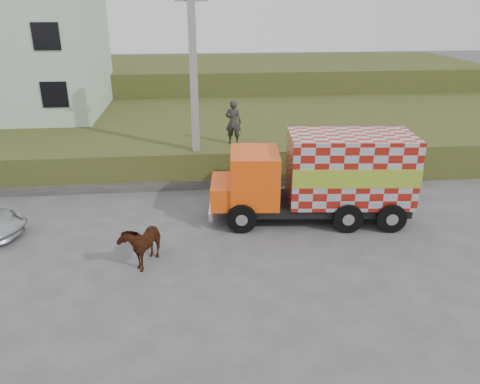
{
  "coord_description": "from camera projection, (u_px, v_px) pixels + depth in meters",
  "views": [
    {
      "loc": [
        -1.13,
        -13.85,
        7.09
      ],
      "look_at": [
        0.36,
        0.36,
        1.3
      ],
      "focal_mm": 35.0,
      "sensor_mm": 36.0,
      "label": 1
    }
  ],
  "objects": [
    {
      "name": "cow",
      "position": [
        142.0,
        242.0,
        13.53
      ],
      "size": [
        1.27,
        1.74,
        1.34
      ],
      "primitive_type": "imported",
      "rotation": [
        0.0,
        0.0,
        -0.39
      ],
      "color": "black",
      "rests_on": "ground"
    },
    {
      "name": "building",
      "position": [
        2.0,
        55.0,
        24.77
      ],
      "size": [
        10.0,
        8.0,
        6.0
      ],
      "primitive_type": "cube",
      "color": "#AFCBAD",
      "rests_on": "embankment"
    },
    {
      "name": "embankment_far",
      "position": [
        206.0,
        83.0,
        35.25
      ],
      "size": [
        40.0,
        12.0,
        3.0
      ],
      "primitive_type": "cube",
      "color": "#344A18",
      "rests_on": "ground"
    },
    {
      "name": "retaining_strip",
      "position": [
        173.0,
        184.0,
        19.14
      ],
      "size": [
        16.0,
        0.5,
        0.4
      ],
      "primitive_type": "cube",
      "color": "#595651",
      "rests_on": "ground"
    },
    {
      "name": "cargo_truck",
      "position": [
        322.0,
        177.0,
        16.0
      ],
      "size": [
        7.02,
        2.94,
        3.05
      ],
      "rotation": [
        0.0,
        0.0,
        -0.1
      ],
      "color": "black",
      "rests_on": "ground"
    },
    {
      "name": "pedestrian",
      "position": [
        233.0,
        122.0,
        19.66
      ],
      "size": [
        0.79,
        0.64,
        1.87
      ],
      "primitive_type": "imported",
      "rotation": [
        0.0,
        0.0,
        2.83
      ],
      "color": "#312D2B",
      "rests_on": "embankment"
    },
    {
      "name": "embankment",
      "position": [
        214.0,
        133.0,
        24.47
      ],
      "size": [
        40.0,
        12.0,
        1.5
      ],
      "primitive_type": "cube",
      "color": "#344A18",
      "rests_on": "ground"
    },
    {
      "name": "utility_pole",
      "position": [
        194.0,
        87.0,
        18.15
      ],
      "size": [
        1.2,
        0.3,
        8.0
      ],
      "color": "gray",
      "rests_on": "ground"
    },
    {
      "name": "ground",
      "position": [
        230.0,
        233.0,
        15.54
      ],
      "size": [
        120.0,
        120.0,
        0.0
      ],
      "primitive_type": "plane",
      "color": "#474749",
      "rests_on": "ground"
    }
  ]
}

